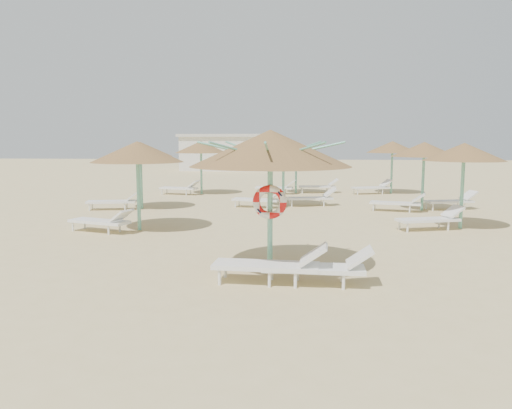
{
  "coord_description": "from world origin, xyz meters",
  "views": [
    {
      "loc": [
        0.57,
        -10.06,
        2.75
      ],
      "look_at": [
        -0.4,
        1.04,
        1.3
      ],
      "focal_mm": 35.0,
      "sensor_mm": 36.0,
      "label": 1
    }
  ],
  "objects": [
    {
      "name": "service_hut",
      "position": [
        -6.0,
        35.0,
        1.64
      ],
      "size": [
        8.4,
        4.4,
        3.25
      ],
      "color": "silver",
      "rests_on": "ground"
    },
    {
      "name": "ground",
      "position": [
        0.0,
        0.0,
        0.0
      ],
      "size": [
        120.0,
        120.0,
        0.0
      ],
      "primitive_type": "plane",
      "color": "tan",
      "rests_on": "ground"
    },
    {
      "name": "lounger_main_b",
      "position": [
        0.99,
        -0.77,
        0.36
      ],
      "size": [
        2.09,
        0.69,
        0.75
      ],
      "rotation": [
        0.0,
        0.0,
        -0.03
      ],
      "color": "white",
      "rests_on": "ground"
    },
    {
      "name": "palapa_field",
      "position": [
        1.2,
        10.1,
        2.3
      ],
      "size": [
        19.32,
        14.12,
        2.71
      ],
      "color": "#6FC0A3",
      "rests_on": "ground"
    },
    {
      "name": "lounger_main_a",
      "position": [
        0.09,
        -0.73,
        0.38
      ],
      "size": [
        2.23,
        0.79,
        0.8
      ],
      "rotation": [
        0.0,
        0.0,
        -0.06
      ],
      "color": "white",
      "rests_on": "ground"
    },
    {
      "name": "main_palapa",
      "position": [
        -0.03,
        0.06,
        2.57
      ],
      "size": [
        3.3,
        3.3,
        2.95
      ],
      "color": "#6FC0A3",
      "rests_on": "ground"
    }
  ]
}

